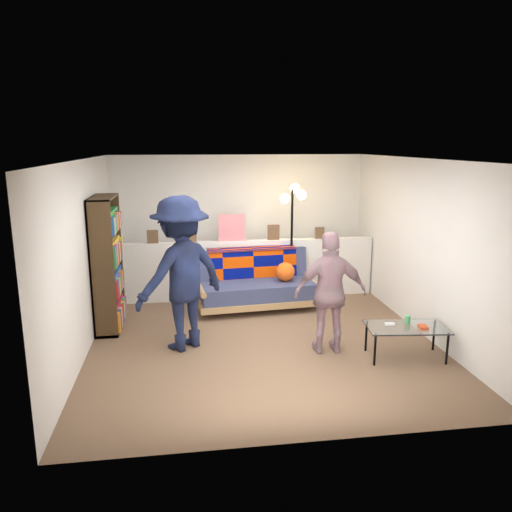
% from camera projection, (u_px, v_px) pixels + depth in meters
% --- Properties ---
extents(ground, '(5.00, 5.00, 0.00)m').
position_uv_depth(ground, '(260.00, 337.00, 6.85)').
color(ground, brown).
rests_on(ground, ground).
extents(room_shell, '(4.60, 5.05, 2.45)m').
position_uv_depth(room_shell, '(255.00, 211.00, 6.93)').
color(room_shell, silver).
rests_on(room_shell, ground).
extents(half_wall_ledge, '(4.45, 0.15, 1.00)m').
position_uv_depth(half_wall_ledge, '(244.00, 269.00, 8.47)').
color(half_wall_ledge, silver).
rests_on(half_wall_ledge, ground).
extents(ledge_decor, '(2.97, 0.02, 0.45)m').
position_uv_depth(ledge_decor, '(230.00, 231.00, 8.27)').
color(ledge_decor, brown).
rests_on(ledge_decor, half_wall_ledge).
extents(futon_sofa, '(1.98, 1.07, 0.82)m').
position_uv_depth(futon_sofa, '(257.00, 284.00, 8.01)').
color(futon_sofa, '#A37C4F').
rests_on(futon_sofa, ground).
extents(bookshelf, '(0.31, 0.94, 1.89)m').
position_uv_depth(bookshelf, '(107.00, 268.00, 7.04)').
color(bookshelf, '#332111').
rests_on(bookshelf, ground).
extents(coffee_table, '(1.02, 0.64, 0.50)m').
position_uv_depth(coffee_table, '(407.00, 328.00, 6.12)').
color(coffee_table, black).
rests_on(coffee_table, ground).
extents(floor_lamp, '(0.39, 0.36, 1.94)m').
position_uv_depth(floor_lamp, '(293.00, 218.00, 8.27)').
color(floor_lamp, black).
rests_on(floor_lamp, ground).
extents(person_left, '(1.46, 1.34, 1.97)m').
position_uv_depth(person_left, '(181.00, 274.00, 6.31)').
color(person_left, black).
rests_on(person_left, ground).
extents(person_right, '(0.93, 0.42, 1.55)m').
position_uv_depth(person_right, '(330.00, 293.00, 6.21)').
color(person_right, '#C17D92').
rests_on(person_right, ground).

